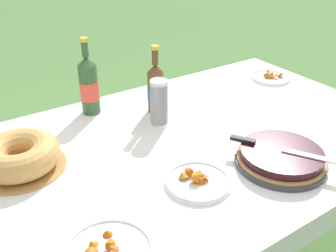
{
  "coord_description": "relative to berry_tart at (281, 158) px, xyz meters",
  "views": [
    {
      "loc": [
        -0.78,
        -1.0,
        1.44
      ],
      "look_at": [
        -0.08,
        0.05,
        0.73
      ],
      "focal_mm": 40.0,
      "sensor_mm": 36.0,
      "label": 1
    }
  ],
  "objects": [
    {
      "name": "serving_knife",
      "position": [
        -0.02,
        0.02,
        0.04
      ],
      "size": [
        0.22,
        0.33,
        0.01
      ],
      "rotation": [
        0.0,
        0.0,
        5.26
      ],
      "color": "silver",
      "rests_on": "berry_tart"
    },
    {
      "name": "tablecloth",
      "position": [
        -0.16,
        0.31,
        -0.04
      ],
      "size": [
        1.8,
        1.11,
        0.1
      ],
      "color": "white",
      "rests_on": "garden_table"
    },
    {
      "name": "cider_bottle_green",
      "position": [
        -0.39,
        0.74,
        0.1
      ],
      "size": [
        0.08,
        0.08,
        0.34
      ],
      "color": "#2D562D",
      "rests_on": "tablecloth"
    },
    {
      "name": "berry_tart",
      "position": [
        0.0,
        0.0,
        0.0
      ],
      "size": [
        0.32,
        0.32,
        0.06
      ],
      "color": "#38383D",
      "rests_on": "tablecloth"
    },
    {
      "name": "cup_stack",
      "position": [
        -0.2,
        0.48,
        0.07
      ],
      "size": [
        0.07,
        0.07,
        0.2
      ],
      "color": "white",
      "rests_on": "tablecloth"
    },
    {
      "name": "snack_plate_left",
      "position": [
        -0.31,
        0.07,
        -0.02
      ],
      "size": [
        0.22,
        0.22,
        0.06
      ],
      "color": "white",
      "rests_on": "tablecloth"
    },
    {
      "name": "cider_bottle_amber",
      "position": [
        -0.15,
        0.6,
        0.08
      ],
      "size": [
        0.07,
        0.07,
        0.3
      ],
      "color": "brown",
      "rests_on": "tablecloth"
    },
    {
      "name": "garden_table",
      "position": [
        -0.16,
        0.31,
        -0.08
      ],
      "size": [
        1.79,
        1.1,
        0.66
      ],
      "color": "brown",
      "rests_on": "ground_plane"
    },
    {
      "name": "snack_plate_far",
      "position": [
        0.57,
        0.57,
        -0.02
      ],
      "size": [
        0.21,
        0.21,
        0.05
      ],
      "color": "white",
      "rests_on": "tablecloth"
    },
    {
      "name": "bundt_cake",
      "position": [
        -0.77,
        0.48,
        0.02
      ],
      "size": [
        0.31,
        0.31,
        0.1
      ],
      "color": "#B78447",
      "rests_on": "tablecloth"
    }
  ]
}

